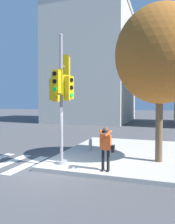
% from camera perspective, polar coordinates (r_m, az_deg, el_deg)
% --- Properties ---
extents(ground_plane, '(160.00, 160.00, 0.00)m').
position_cam_1_polar(ground_plane, '(9.31, -10.03, -14.43)').
color(ground_plane, '#4C4C4F').
extents(sidewalk_corner, '(8.00, 8.00, 0.17)m').
position_cam_1_polar(sidewalk_corner, '(11.61, 14.62, -10.68)').
color(sidewalk_corner, '#BCB7AD').
rests_on(sidewalk_corner, ground_plane).
extents(traffic_signal_pole, '(1.17, 1.18, 5.35)m').
position_cam_1_polar(traffic_signal_pole, '(9.08, -6.88, 5.78)').
color(traffic_signal_pole, '#939399').
rests_on(traffic_signal_pole, sidewalk_corner).
extents(person_photographer, '(0.58, 0.54, 1.63)m').
position_cam_1_polar(person_photographer, '(8.20, 4.83, -8.51)').
color(person_photographer, black).
rests_on(person_photographer, sidewalk_corner).
extents(street_tree, '(3.80, 3.80, 6.66)m').
position_cam_1_polar(street_tree, '(10.04, 18.41, 13.95)').
color(street_tree, brown).
rests_on(street_tree, sidewalk_corner).
extents(fire_hydrant, '(0.17, 0.23, 0.64)m').
position_cam_1_polar(fire_hydrant, '(11.71, 0.77, -8.52)').
color(fire_hydrant, '#99999E').
rests_on(fire_hydrant, sidewalk_corner).
extents(building_left, '(11.01, 13.69, 16.97)m').
position_cam_1_polar(building_left, '(33.71, 1.53, 12.22)').
color(building_left, beige).
rests_on(building_left, ground_plane).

